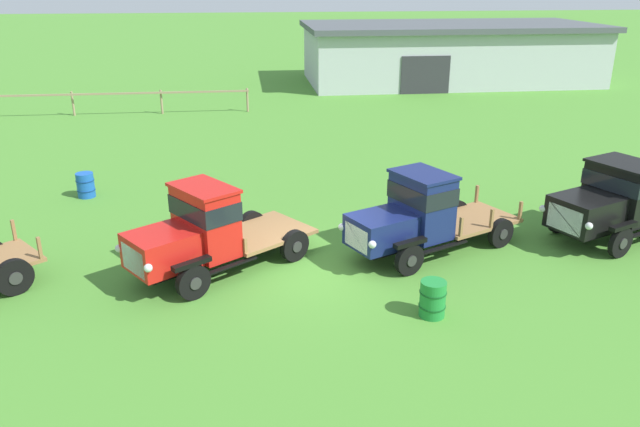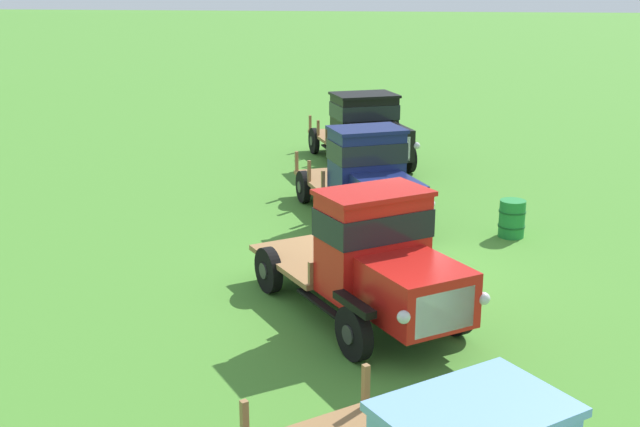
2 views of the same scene
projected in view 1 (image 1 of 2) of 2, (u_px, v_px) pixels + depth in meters
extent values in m
plane|color=#47842D|center=(315.00, 268.00, 16.43)|extent=(240.00, 240.00, 0.00)
cube|color=#B2B7BC|center=(448.00, 56.00, 44.42)|extent=(19.77, 9.10, 3.69)
cube|color=#474C51|center=(450.00, 26.00, 43.70)|extent=(20.37, 9.90, 0.36)
cube|color=#2D2D33|center=(425.00, 75.00, 40.07)|extent=(3.20, 0.08, 2.40)
cylinder|color=#997F60|center=(247.00, 100.00, 35.01)|extent=(0.12, 0.12, 1.31)
cylinder|color=#997F60|center=(162.00, 102.00, 34.47)|extent=(0.12, 0.12, 1.31)
cylinder|color=#997F60|center=(73.00, 104.00, 34.02)|extent=(0.12, 0.12, 1.31)
cube|color=#997F60|center=(73.00, 95.00, 33.60)|extent=(18.92, 0.08, 0.10)
cylinder|color=black|center=(14.00, 277.00, 14.96)|extent=(0.82, 0.70, 0.91)
cylinder|color=#2D2D2D|center=(16.00, 279.00, 14.89)|extent=(0.27, 0.22, 0.32)
cube|color=olive|center=(40.00, 248.00, 15.27)|extent=(0.11, 0.11, 0.57)
cube|color=olive|center=(14.00, 230.00, 16.34)|extent=(0.11, 0.11, 0.57)
cylinder|color=black|center=(193.00, 282.00, 14.76)|extent=(0.82, 0.66, 0.87)
cylinder|color=#2D2D2D|center=(196.00, 284.00, 14.68)|extent=(0.27, 0.20, 0.30)
cylinder|color=black|center=(153.00, 256.00, 16.10)|extent=(0.82, 0.66, 0.87)
cylinder|color=#2D2D2D|center=(151.00, 255.00, 16.18)|extent=(0.27, 0.20, 0.30)
cylinder|color=black|center=(295.00, 246.00, 16.74)|extent=(0.82, 0.66, 0.87)
cylinder|color=#2D2D2D|center=(297.00, 247.00, 16.66)|extent=(0.27, 0.20, 0.30)
cylinder|color=black|center=(251.00, 226.00, 18.08)|extent=(0.82, 0.66, 0.87)
cylinder|color=#2D2D2D|center=(249.00, 224.00, 18.16)|extent=(0.27, 0.20, 0.30)
cube|color=black|center=(223.00, 249.00, 16.35)|extent=(4.37, 3.53, 0.12)
cube|color=red|center=(162.00, 250.00, 15.08)|extent=(2.04, 2.00, 0.88)
cube|color=silver|center=(134.00, 260.00, 14.63)|extent=(0.67, 0.91, 0.66)
sphere|color=silver|center=(148.00, 268.00, 14.10)|extent=(0.20, 0.20, 0.20)
sphere|color=silver|center=(119.00, 249.00, 15.10)|extent=(0.20, 0.20, 0.20)
cube|color=black|center=(192.00, 264.00, 14.59)|extent=(0.93, 0.74, 0.12)
cube|color=black|center=(151.00, 239.00, 15.93)|extent=(0.93, 0.74, 0.12)
cube|color=red|center=(206.00, 221.00, 15.73)|extent=(1.82, 1.98, 1.70)
cube|color=black|center=(205.00, 207.00, 15.60)|extent=(1.88, 2.04, 0.47)
cube|color=red|center=(203.00, 188.00, 15.42)|extent=(1.95, 2.11, 0.08)
cube|color=black|center=(233.00, 265.00, 15.48)|extent=(1.25, 0.94, 0.05)
cube|color=black|center=(192.00, 242.00, 16.79)|extent=(1.25, 0.94, 0.05)
cube|color=olive|center=(261.00, 232.00, 17.11)|extent=(3.14, 3.03, 0.10)
cube|color=olive|center=(225.00, 236.00, 16.28)|extent=(1.13, 1.55, 0.44)
cylinder|color=black|center=(409.00, 260.00, 15.95)|extent=(0.84, 0.52, 0.84)
cylinder|color=#2D2D2D|center=(412.00, 261.00, 15.87)|extent=(0.28, 0.15, 0.29)
cylinder|color=black|center=(368.00, 236.00, 17.38)|extent=(0.84, 0.52, 0.84)
cylinder|color=#2D2D2D|center=(366.00, 235.00, 17.47)|extent=(0.28, 0.15, 0.29)
cylinder|color=black|center=(501.00, 233.00, 17.59)|extent=(0.84, 0.52, 0.84)
cylinder|color=#2D2D2D|center=(504.00, 234.00, 17.51)|extent=(0.28, 0.15, 0.29)
cylinder|color=black|center=(456.00, 214.00, 19.02)|extent=(0.84, 0.52, 0.84)
cylinder|color=#2D2D2D|center=(454.00, 213.00, 19.11)|extent=(0.28, 0.15, 0.29)
cube|color=black|center=(433.00, 232.00, 17.42)|extent=(4.82, 2.94, 0.12)
cube|color=#141E51|center=(381.00, 230.00, 16.35)|extent=(1.99, 1.82, 0.83)
cube|color=silver|center=(357.00, 238.00, 15.98)|extent=(0.47, 0.93, 0.62)
sphere|color=silver|center=(372.00, 245.00, 15.42)|extent=(0.20, 0.20, 0.20)
sphere|color=silver|center=(342.00, 227.00, 16.49)|extent=(0.20, 0.20, 0.20)
cube|color=black|center=(410.00, 243.00, 15.78)|extent=(0.96, 0.59, 0.12)
cube|color=black|center=(368.00, 220.00, 17.21)|extent=(0.96, 0.59, 0.12)
cube|color=#141E51|center=(422.00, 205.00, 16.86)|extent=(1.66, 1.90, 1.68)
cube|color=black|center=(422.00, 192.00, 16.73)|extent=(1.72, 1.95, 0.47)
cube|color=#141E51|center=(424.00, 174.00, 16.55)|extent=(1.79, 2.01, 0.08)
cube|color=black|center=(445.00, 247.00, 16.55)|extent=(1.45, 0.77, 0.05)
cube|color=black|center=(403.00, 226.00, 17.95)|extent=(1.45, 0.77, 0.05)
cube|color=olive|center=(469.00, 219.00, 18.05)|extent=(3.09, 2.72, 0.10)
cube|color=olive|center=(461.00, 227.00, 16.69)|extent=(0.11, 0.11, 0.54)
cube|color=olive|center=(419.00, 208.00, 18.05)|extent=(0.11, 0.11, 0.54)
cube|color=olive|center=(492.00, 218.00, 17.26)|extent=(0.11, 0.11, 0.54)
cube|color=olive|center=(449.00, 201.00, 18.62)|extent=(0.11, 0.11, 0.54)
cube|color=olive|center=(520.00, 211.00, 17.83)|extent=(0.11, 0.11, 0.54)
cube|color=olive|center=(477.00, 194.00, 19.19)|extent=(0.11, 0.11, 0.54)
cylinder|color=black|center=(620.00, 243.00, 16.94)|extent=(0.85, 0.48, 0.86)
cylinder|color=#2D2D2D|center=(623.00, 244.00, 16.87)|extent=(0.29, 0.15, 0.30)
cylinder|color=black|center=(559.00, 219.00, 18.59)|extent=(0.85, 0.48, 0.86)
cylinder|color=#2D2D2D|center=(557.00, 218.00, 18.66)|extent=(0.29, 0.15, 0.30)
cylinder|color=black|center=(630.00, 200.00, 20.18)|extent=(0.85, 0.48, 0.86)
cylinder|color=#2D2D2D|center=(627.00, 199.00, 20.25)|extent=(0.29, 0.15, 0.30)
cube|color=black|center=(622.00, 218.00, 18.44)|extent=(4.89, 2.95, 0.12)
cube|color=black|center=(586.00, 212.00, 17.43)|extent=(2.17, 2.01, 0.92)
cube|color=silver|center=(565.00, 219.00, 17.05)|extent=(0.50, 1.06, 0.69)
sphere|color=silver|center=(589.00, 226.00, 16.40)|extent=(0.20, 0.20, 0.20)
sphere|color=silver|center=(543.00, 208.00, 17.63)|extent=(0.20, 0.20, 0.20)
cube|color=black|center=(623.00, 226.00, 16.77)|extent=(0.99, 0.58, 0.12)
cube|color=black|center=(561.00, 204.00, 18.42)|extent=(0.99, 0.58, 0.12)
cube|color=black|center=(622.00, 192.00, 18.03)|extent=(1.94, 2.18, 1.60)
cube|color=black|center=(625.00, 180.00, 17.91)|extent=(2.00, 2.24, 0.45)
cube|color=black|center=(628.00, 164.00, 17.73)|extent=(2.09, 2.31, 0.08)
cube|color=black|center=(591.00, 209.00, 19.22)|extent=(1.77, 0.87, 0.05)
cube|color=olive|center=(608.00, 192.00, 19.34)|extent=(0.11, 0.11, 0.50)
cube|color=olive|center=(627.00, 187.00, 19.81)|extent=(0.11, 0.11, 0.50)
cylinder|color=#1E7F33|center=(433.00, 299.00, 14.01)|extent=(0.59, 0.59, 0.86)
cylinder|color=#124C1E|center=(433.00, 292.00, 13.95)|extent=(0.62, 0.62, 0.03)
cylinder|color=#124C1E|center=(432.00, 305.00, 14.07)|extent=(0.62, 0.62, 0.03)
cylinder|color=#1951B2|center=(86.00, 185.00, 21.57)|extent=(0.59, 0.59, 0.86)
cylinder|color=navy|center=(85.00, 180.00, 21.51)|extent=(0.62, 0.62, 0.03)
cylinder|color=navy|center=(86.00, 190.00, 21.64)|extent=(0.62, 0.62, 0.03)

